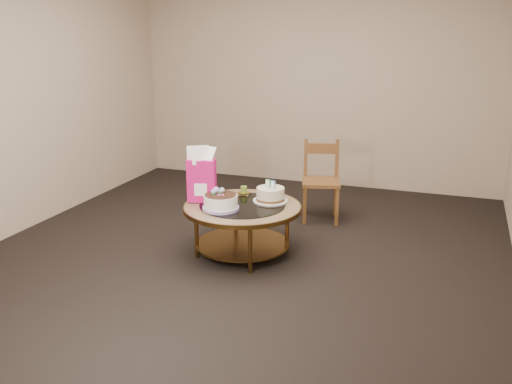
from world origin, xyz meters
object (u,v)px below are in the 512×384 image
(decorated_cake, at_px, (221,203))
(cream_cake, at_px, (270,195))
(dining_chair, at_px, (321,180))
(coffee_table, at_px, (242,213))
(gift_bag, at_px, (202,175))

(decorated_cake, xyz_separation_m, cream_cake, (0.32, 0.35, 0.00))
(cream_cake, height_order, dining_chair, dining_chair)
(coffee_table, relative_size, gift_bag, 2.11)
(coffee_table, xyz_separation_m, gift_bag, (-0.37, -0.02, 0.32))
(coffee_table, distance_m, cream_cake, 0.30)
(coffee_table, bearing_deg, decorated_cake, -125.25)
(gift_bag, relative_size, dining_chair, 0.59)
(cream_cake, height_order, gift_bag, gift_bag)
(coffee_table, height_order, cream_cake, cream_cake)
(cream_cake, xyz_separation_m, gift_bag, (-0.57, -0.19, 0.18))
(coffee_table, xyz_separation_m, decorated_cake, (-0.13, -0.18, 0.14))
(decorated_cake, bearing_deg, dining_chair, 68.26)
(decorated_cake, xyz_separation_m, dining_chair, (0.54, 1.35, -0.10))
(dining_chair, bearing_deg, coffee_table, -124.36)
(coffee_table, xyz_separation_m, cream_cake, (0.20, 0.17, 0.14))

